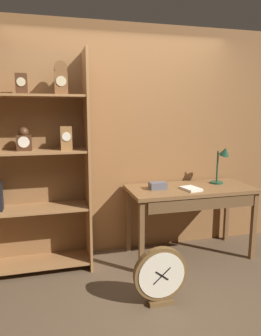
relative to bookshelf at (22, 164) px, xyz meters
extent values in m
plane|color=brown|center=(1.06, -1.03, -1.13)|extent=(10.00, 10.00, 0.00)
cube|color=brown|center=(1.06, 0.29, 0.17)|extent=(4.80, 0.05, 2.60)
cube|color=#9E6B3D|center=(0.64, -0.04, -0.01)|extent=(0.03, 0.38, 2.24)
cube|color=brown|center=(0.04, 0.14, -0.01)|extent=(1.22, 0.01, 2.24)
cube|color=#9E6B3D|center=(0.04, -0.04, -1.04)|extent=(1.17, 0.36, 0.02)
cube|color=#9E6B3D|center=(0.04, -0.04, -0.46)|extent=(1.17, 0.36, 0.02)
cube|color=#9E6B3D|center=(0.04, -0.04, 0.12)|extent=(1.17, 0.36, 0.02)
cube|color=#9E6B3D|center=(0.04, -0.04, 0.66)|extent=(1.17, 0.36, 0.02)
cube|color=#472816|center=(0.04, -0.05, 0.76)|extent=(0.11, 0.08, 0.19)
cylinder|color=#C6B78C|center=(0.04, -0.10, 0.78)|extent=(0.08, 0.01, 0.08)
cube|color=#472816|center=(0.03, -0.02, 0.21)|extent=(0.14, 0.10, 0.15)
sphere|color=#472816|center=(0.03, -0.02, 0.31)|extent=(0.10, 0.10, 0.10)
cylinder|color=silver|center=(0.03, -0.07, 0.22)|extent=(0.11, 0.01, 0.11)
cube|color=brown|center=(0.40, -0.06, 0.77)|extent=(0.12, 0.08, 0.21)
cylinder|color=brown|center=(0.40, -0.06, 0.92)|extent=(0.12, 0.08, 0.12)
cylinder|color=#C6B78C|center=(0.40, -0.11, 0.79)|extent=(0.09, 0.01, 0.09)
cube|color=olive|center=(0.43, -0.07, 0.25)|extent=(0.11, 0.07, 0.24)
cylinder|color=silver|center=(0.43, -0.11, 0.27)|extent=(0.09, 0.01, 0.09)
cube|color=black|center=(-0.22, -0.04, -0.31)|extent=(0.04, 0.14, 0.28)
cube|color=brown|center=(1.78, -0.10, -0.35)|extent=(1.40, 0.65, 0.04)
cube|color=brown|center=(1.13, -0.37, -0.75)|extent=(0.05, 0.05, 0.77)
cube|color=brown|center=(2.43, -0.37, -0.75)|extent=(0.05, 0.05, 0.77)
cube|color=brown|center=(1.13, 0.18, -0.75)|extent=(0.05, 0.05, 0.77)
cube|color=brown|center=(2.43, 0.18, -0.75)|extent=(0.05, 0.05, 0.77)
cube|color=brown|center=(1.78, -0.40, -0.44)|extent=(1.19, 0.03, 0.12)
cylinder|color=#1E472D|center=(2.16, 0.00, -0.32)|extent=(0.15, 0.15, 0.02)
cylinder|color=#1E472D|center=(2.16, 0.00, -0.13)|extent=(0.02, 0.02, 0.36)
cone|color=#1E472D|center=(2.22, -0.05, 0.06)|extent=(0.12, 0.14, 0.13)
cube|color=#595960|center=(1.39, -0.08, -0.29)|extent=(0.18, 0.12, 0.08)
cube|color=silver|center=(1.73, -0.21, -0.31)|extent=(0.20, 0.25, 0.02)
cube|color=brown|center=(1.14, -0.91, -1.11)|extent=(0.21, 0.11, 0.04)
cylinder|color=brown|center=(1.14, -0.91, -0.86)|extent=(0.48, 0.06, 0.48)
cylinder|color=silver|center=(1.14, -0.94, -0.86)|extent=(0.41, 0.01, 0.41)
cube|color=black|center=(1.14, -0.94, -0.86)|extent=(0.12, 0.01, 0.10)
cube|color=black|center=(1.14, -0.95, -0.86)|extent=(0.15, 0.01, 0.14)
camera|label=1|loc=(0.26, -3.25, 0.51)|focal=33.65mm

